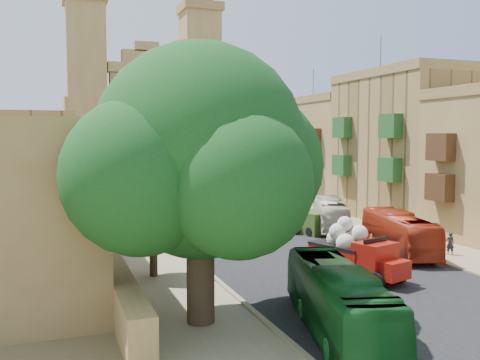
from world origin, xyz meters
TOP-DOWN VIEW (x-y plane):
  - ground at (0.00, 0.00)m, footprint 260.00×260.00m
  - road_surface at (0.00, 30.00)m, footprint 14.00×140.00m
  - sidewalk_east at (9.50, 30.00)m, footprint 5.00×140.00m
  - sidewalk_west at (-9.50, 30.00)m, footprint 5.00×140.00m
  - kerb_east at (7.00, 30.00)m, footprint 0.25×140.00m
  - kerb_west at (-7.00, 30.00)m, footprint 0.25×140.00m
  - townhouse_c at (15.95, 25.00)m, footprint 9.00×14.00m
  - townhouse_d at (15.95, 39.00)m, footprint 9.00×14.00m
  - west_wall at (-12.50, 20.00)m, footprint 1.00×40.00m
  - west_building_low at (-18.00, 18.00)m, footprint 10.00×28.00m
  - west_building_mid at (-18.00, 44.00)m, footprint 10.00×22.00m
  - church at (-0.00, 78.61)m, footprint 28.00×22.50m
  - ficus_tree at (-9.40, 4.01)m, footprint 11.48×10.56m
  - street_tree_a at (-10.00, 12.00)m, footprint 3.14×3.14m
  - street_tree_b at (-10.00, 24.00)m, footprint 3.62×3.62m
  - street_tree_c at (-10.00, 36.00)m, footprint 3.00×3.00m
  - street_tree_d at (-10.00, 48.00)m, footprint 3.55×3.55m
  - red_truck at (0.37, 8.02)m, footprint 3.69×5.92m
  - olive_pickup at (4.00, 21.41)m, footprint 2.79×4.62m
  - bus_green_north at (-4.81, 1.00)m, footprint 4.56×9.86m
  - bus_red_east at (6.50, 12.74)m, footprint 4.74×9.72m
  - bus_cream_east at (6.50, 22.02)m, footprint 5.60×9.31m
  - car_blue_a at (-1.00, 19.69)m, footprint 2.43×3.52m
  - car_white_a at (-3.17, 31.79)m, footprint 2.02×3.85m
  - car_cream at (3.04, 22.78)m, footprint 2.78×4.57m
  - car_dkblue at (-2.95, 39.32)m, footprint 2.72×4.12m
  - car_white_b at (3.65, 36.95)m, footprint 2.43×3.72m
  - car_blue_b at (-1.99, 55.25)m, footprint 2.69×4.52m
  - pedestrian_a at (9.17, 10.92)m, footprint 0.63×0.52m
  - pedestrian_c at (8.98, 18.26)m, footprint 0.70×1.11m

SIDE VIEW (x-z plane):
  - ground at x=0.00m, z-range 0.00..0.00m
  - road_surface at x=0.00m, z-range 0.00..0.01m
  - sidewalk_east at x=9.50m, z-range 0.00..0.01m
  - sidewalk_west at x=-9.50m, z-range 0.00..0.01m
  - kerb_east at x=7.00m, z-range 0.00..0.12m
  - kerb_west at x=-7.00m, z-range 0.00..0.12m
  - car_dkblue at x=-2.95m, z-range 0.00..1.11m
  - car_blue_a at x=-1.00m, z-range 0.00..1.11m
  - car_white_b at x=3.65m, z-range 0.00..1.18m
  - car_cream at x=3.04m, z-range 0.00..1.19m
  - car_white_a at x=-3.17m, z-range 0.00..1.21m
  - car_blue_b at x=-1.99m, z-range 0.00..1.41m
  - pedestrian_a at x=9.17m, z-range 0.00..1.47m
  - olive_pickup at x=4.00m, z-range -0.02..1.76m
  - pedestrian_c at x=8.98m, z-range 0.00..1.76m
  - west_wall at x=-12.50m, z-range 0.00..1.80m
  - bus_cream_east at x=6.50m, z-range 0.00..2.56m
  - bus_red_east at x=6.50m, z-range 0.00..2.64m
  - bus_green_north at x=-4.81m, z-range 0.00..2.68m
  - red_truck at x=0.37m, z-range -0.20..3.07m
  - street_tree_c at x=-10.00m, z-range 0.78..5.39m
  - street_tree_a at x=-10.00m, z-range 0.81..5.64m
  - street_tree_d at x=-10.00m, z-range 0.93..6.38m
  - street_tree_b at x=-10.00m, z-range 0.95..6.52m
  - west_building_low at x=-18.00m, z-range 0.00..8.40m
  - west_building_mid at x=-18.00m, z-range 0.00..10.00m
  - townhouse_d at x=15.95m, z-range -1.79..14.11m
  - ficus_tree at x=-9.40m, z-range 1.04..12.52m
  - townhouse_c at x=15.95m, z-range -1.79..15.61m
  - church at x=0.00m, z-range -8.63..27.67m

